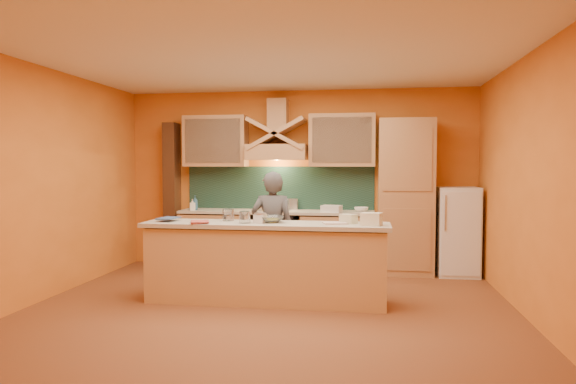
# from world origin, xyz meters

# --- Properties ---
(floor) EXTENTS (5.50, 5.00, 0.01)m
(floor) POSITION_xyz_m (0.00, 0.00, 0.00)
(floor) COLOR brown
(floor) RESTS_ON ground
(ceiling) EXTENTS (5.50, 5.00, 0.01)m
(ceiling) POSITION_xyz_m (0.00, 0.00, 2.80)
(ceiling) COLOR white
(ceiling) RESTS_ON wall_back
(wall_back) EXTENTS (5.50, 0.02, 2.80)m
(wall_back) POSITION_xyz_m (0.00, 2.50, 1.40)
(wall_back) COLOR orange
(wall_back) RESTS_ON floor
(wall_front) EXTENTS (5.50, 0.02, 2.80)m
(wall_front) POSITION_xyz_m (0.00, -2.50, 1.40)
(wall_front) COLOR orange
(wall_front) RESTS_ON floor
(wall_left) EXTENTS (0.02, 5.00, 2.80)m
(wall_left) POSITION_xyz_m (-2.75, 0.00, 1.40)
(wall_left) COLOR orange
(wall_left) RESTS_ON floor
(wall_right) EXTENTS (0.02, 5.00, 2.80)m
(wall_right) POSITION_xyz_m (2.75, 0.00, 1.40)
(wall_right) COLOR orange
(wall_right) RESTS_ON floor
(base_cabinet_left) EXTENTS (1.10, 0.60, 0.86)m
(base_cabinet_left) POSITION_xyz_m (-1.25, 2.20, 0.43)
(base_cabinet_left) COLOR tan
(base_cabinet_left) RESTS_ON floor
(base_cabinet_right) EXTENTS (1.10, 0.60, 0.86)m
(base_cabinet_right) POSITION_xyz_m (0.65, 2.20, 0.43)
(base_cabinet_right) COLOR tan
(base_cabinet_right) RESTS_ON floor
(counter_top) EXTENTS (3.00, 0.62, 0.04)m
(counter_top) POSITION_xyz_m (-0.30, 2.20, 0.90)
(counter_top) COLOR #BEB5A1
(counter_top) RESTS_ON base_cabinet_left
(stove) EXTENTS (0.60, 0.58, 0.90)m
(stove) POSITION_xyz_m (-0.30, 2.20, 0.45)
(stove) COLOR black
(stove) RESTS_ON floor
(backsplash) EXTENTS (3.00, 0.03, 0.70)m
(backsplash) POSITION_xyz_m (-0.30, 2.48, 1.25)
(backsplash) COLOR #17322B
(backsplash) RESTS_ON wall_back
(range_hood) EXTENTS (0.92, 0.50, 0.24)m
(range_hood) POSITION_xyz_m (-0.30, 2.25, 1.82)
(range_hood) COLOR tan
(range_hood) RESTS_ON wall_back
(hood_chimney) EXTENTS (0.30, 0.30, 0.50)m
(hood_chimney) POSITION_xyz_m (-0.30, 2.35, 2.40)
(hood_chimney) COLOR tan
(hood_chimney) RESTS_ON wall_back
(upper_cabinet_left) EXTENTS (1.00, 0.35, 0.80)m
(upper_cabinet_left) POSITION_xyz_m (-1.30, 2.33, 2.00)
(upper_cabinet_left) COLOR tan
(upper_cabinet_left) RESTS_ON wall_back
(upper_cabinet_right) EXTENTS (1.00, 0.35, 0.80)m
(upper_cabinet_right) POSITION_xyz_m (0.70, 2.33, 2.00)
(upper_cabinet_right) COLOR tan
(upper_cabinet_right) RESTS_ON wall_back
(pantry_column) EXTENTS (0.80, 0.60, 2.30)m
(pantry_column) POSITION_xyz_m (1.65, 2.20, 1.15)
(pantry_column) COLOR tan
(pantry_column) RESTS_ON floor
(fridge) EXTENTS (0.58, 0.60, 1.30)m
(fridge) POSITION_xyz_m (2.40, 2.20, 0.65)
(fridge) COLOR white
(fridge) RESTS_ON floor
(trim_column_left) EXTENTS (0.20, 0.30, 2.30)m
(trim_column_left) POSITION_xyz_m (-2.05, 2.35, 1.15)
(trim_column_left) COLOR #472816
(trim_column_left) RESTS_ON floor
(island_body) EXTENTS (2.80, 0.55, 0.88)m
(island_body) POSITION_xyz_m (-0.10, 0.30, 0.44)
(island_body) COLOR tan
(island_body) RESTS_ON floor
(island_top) EXTENTS (2.90, 0.62, 0.05)m
(island_top) POSITION_xyz_m (-0.10, 0.30, 0.92)
(island_top) COLOR #BEB5A1
(island_top) RESTS_ON island_body
(person) EXTENTS (0.58, 0.40, 1.54)m
(person) POSITION_xyz_m (-0.13, 0.93, 0.77)
(person) COLOR #4C4C51
(person) RESTS_ON floor
(pot_large) EXTENTS (0.23, 0.23, 0.16)m
(pot_large) POSITION_xyz_m (-0.46, 2.17, 0.98)
(pot_large) COLOR silver
(pot_large) RESTS_ON stove
(pot_small) EXTENTS (0.23, 0.23, 0.15)m
(pot_small) POSITION_xyz_m (-0.21, 2.24, 0.98)
(pot_small) COLOR silver
(pot_small) RESTS_ON stove
(soap_bottle_a) EXTENTS (0.11, 0.11, 0.18)m
(soap_bottle_a) POSITION_xyz_m (-1.60, 2.03, 1.01)
(soap_bottle_a) COLOR white
(soap_bottle_a) RESTS_ON counter_top
(soap_bottle_b) EXTENTS (0.12, 0.12, 0.23)m
(soap_bottle_b) POSITION_xyz_m (-1.58, 2.09, 1.03)
(soap_bottle_b) COLOR #2E5E81
(soap_bottle_b) RESTS_ON counter_top
(bowl_back) EXTENTS (0.27, 0.27, 0.07)m
(bowl_back) POSITION_xyz_m (1.00, 2.22, 0.95)
(bowl_back) COLOR white
(bowl_back) RESTS_ON counter_top
(dish_rack) EXTENTS (0.32, 0.28, 0.10)m
(dish_rack) POSITION_xyz_m (0.56, 2.05, 0.97)
(dish_rack) COLOR silver
(dish_rack) RESTS_ON counter_top
(book_lower) EXTENTS (0.29, 0.33, 0.03)m
(book_lower) POSITION_xyz_m (-0.95, 0.11, 0.96)
(book_lower) COLOR #B1463F
(book_lower) RESTS_ON island_top
(book_upper) EXTENTS (0.24, 0.31, 0.02)m
(book_upper) POSITION_xyz_m (-1.40, 0.31, 0.98)
(book_upper) COLOR #39527E
(book_upper) RESTS_ON island_top
(jar_large) EXTENTS (0.18, 0.18, 0.14)m
(jar_large) POSITION_xyz_m (-0.59, 0.45, 1.02)
(jar_large) COLOR silver
(jar_large) RESTS_ON island_top
(jar_small) EXTENTS (0.14, 0.14, 0.14)m
(jar_small) POSITION_xyz_m (-0.33, 0.23, 1.01)
(jar_small) COLOR white
(jar_small) RESTS_ON island_top
(kitchen_scale) EXTENTS (0.15, 0.15, 0.10)m
(kitchen_scale) POSITION_xyz_m (-0.15, 0.26, 1.00)
(kitchen_scale) COLOR silver
(kitchen_scale) RESTS_ON island_top
(mixing_bowl) EXTENTS (0.41, 0.41, 0.08)m
(mixing_bowl) POSITION_xyz_m (-0.05, 0.35, 0.98)
(mixing_bowl) COLOR silver
(mixing_bowl) RESTS_ON island_top
(cloth) EXTENTS (0.31, 0.26, 0.02)m
(cloth) POSITION_xyz_m (0.71, 0.31, 0.95)
(cloth) COLOR beige
(cloth) RESTS_ON island_top
(grocery_bag_a) EXTENTS (0.26, 0.23, 0.14)m
(grocery_bag_a) POSITION_xyz_m (1.13, 0.23, 1.02)
(grocery_bag_a) COLOR beige
(grocery_bag_a) RESTS_ON island_top
(grocery_bag_b) EXTENTS (0.22, 0.21, 0.11)m
(grocery_bag_b) POSITION_xyz_m (0.87, 0.38, 1.00)
(grocery_bag_b) COLOR beige
(grocery_bag_b) RESTS_ON island_top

